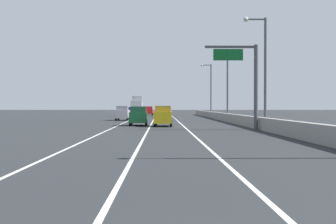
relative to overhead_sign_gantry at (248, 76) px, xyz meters
name	(u,v)px	position (x,y,z in m)	size (l,w,h in m)	color
ground_plane	(166,119)	(-6.75, 31.49, -4.73)	(320.00, 320.00, 0.00)	#26282B
lane_stripe_left	(128,121)	(-12.25, 22.49, -4.73)	(0.16, 130.00, 0.00)	silver
lane_stripe_center	(153,121)	(-8.75, 22.49, -4.73)	(0.16, 130.00, 0.00)	silver
lane_stripe_right	(178,121)	(-5.25, 22.49, -4.73)	(0.16, 130.00, 0.00)	silver
jersey_barrier_right	(245,121)	(1.34, 7.49, -4.18)	(0.60, 120.00, 1.10)	gray
overhead_sign_gantry	(248,76)	(0.00, 0.00, 0.00)	(4.68, 0.36, 7.50)	#47474C
lamp_post_right_second	(263,65)	(1.63, 1.29, 1.12)	(2.14, 0.44, 10.20)	#4C4C51
lamp_post_right_third	(226,80)	(1.55, 22.36, 1.12)	(2.14, 0.44, 10.20)	#4C4C51
lamp_post_right_fourth	(210,87)	(1.75, 43.43, 1.12)	(2.14, 0.44, 10.20)	#4C4C51
car_yellow_0	(163,116)	(-7.38, 6.77, -3.67)	(1.96, 4.23, 2.13)	gold
car_green_1	(138,116)	(-10.05, 8.64, -3.70)	(1.98, 4.06, 2.06)	#196033
car_blue_2	(131,112)	(-13.26, 41.38, -3.77)	(2.06, 4.11, 1.92)	#1E389E
car_red_3	(149,111)	(-10.36, 59.28, -3.72)	(1.91, 4.65, 2.03)	red
car_black_4	(163,112)	(-7.22, 43.39, -3.73)	(2.03, 4.72, 1.99)	black
car_silver_5	(123,113)	(-13.27, 25.01, -3.68)	(1.92, 4.11, 2.12)	#B7B7BC
box_truck	(137,107)	(-12.99, 55.57, -2.74)	(2.64, 7.83, 4.34)	silver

